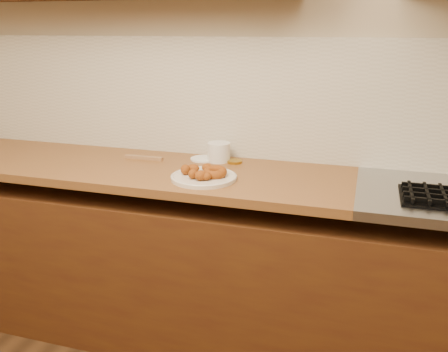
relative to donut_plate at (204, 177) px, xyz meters
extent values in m
cube|color=#BFB191|center=(0.15, 0.42, 0.44)|extent=(4.00, 0.02, 2.70)
cube|color=#4F2C10|center=(0.15, 0.11, -0.52)|extent=(3.60, 0.60, 0.77)
cube|color=brown|center=(-0.50, 0.11, -0.03)|extent=(2.30, 0.62, 0.04)
cube|color=beige|center=(0.15, 0.41, 0.29)|extent=(3.60, 0.02, 0.60)
cube|color=black|center=(0.95, 0.03, -0.01)|extent=(0.26, 0.26, 0.01)
cube|color=black|center=(0.86, 0.03, 0.01)|extent=(0.01, 0.24, 0.02)
cube|color=black|center=(0.95, -0.06, 0.01)|extent=(0.24, 0.01, 0.02)
cube|color=black|center=(0.92, 0.03, 0.01)|extent=(0.01, 0.24, 0.02)
cube|color=black|center=(0.95, 0.00, 0.01)|extent=(0.24, 0.01, 0.02)
cube|color=black|center=(0.98, 0.03, 0.01)|extent=(0.01, 0.24, 0.02)
cube|color=black|center=(0.95, 0.06, 0.01)|extent=(0.24, 0.01, 0.02)
cube|color=black|center=(0.95, 0.12, 0.01)|extent=(0.24, 0.01, 0.02)
cylinder|color=beige|center=(0.00, 0.00, 0.00)|extent=(0.29, 0.29, 0.02)
torus|color=#9B571B|center=(0.05, 0.01, 0.03)|extent=(0.11, 0.12, 0.05)
ellipsoid|color=#9B571B|center=(-0.06, 0.04, 0.03)|extent=(0.07, 0.06, 0.03)
ellipsoid|color=#9B571B|center=(-0.08, -0.01, 0.03)|extent=(0.05, 0.05, 0.05)
ellipsoid|color=#9B571B|center=(-0.03, -0.06, 0.03)|extent=(0.05, 0.05, 0.04)
ellipsoid|color=#9B571B|center=(0.01, -0.07, 0.03)|extent=(0.07, 0.07, 0.04)
ellipsoid|color=#9B571B|center=(-0.01, 0.07, 0.03)|extent=(0.06, 0.06, 0.04)
ellipsoid|color=#9B571B|center=(0.03, -0.05, 0.03)|extent=(0.08, 0.08, 0.04)
cylinder|color=white|center=(-0.03, 0.30, 0.04)|extent=(0.14, 0.14, 0.09)
cylinder|color=white|center=(-0.11, 0.31, 0.00)|extent=(0.17, 0.17, 0.01)
cylinder|color=#B0881F|center=(0.06, 0.29, 0.00)|extent=(0.08, 0.08, 0.01)
cube|color=#936B46|center=(-0.40, 0.22, 0.00)|extent=(0.21, 0.03, 0.02)
camera|label=1|loc=(0.67, -1.88, 0.64)|focal=38.00mm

